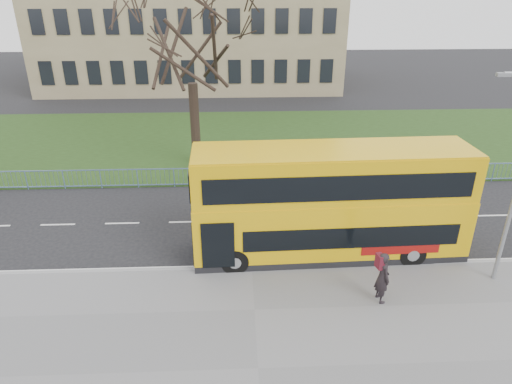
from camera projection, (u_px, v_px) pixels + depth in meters
ground at (251, 249)px, 19.53m from camera, size 120.00×120.00×0.00m
pavement at (258, 370)px, 13.40m from camera, size 80.00×10.50×0.12m
kerb at (252, 268)px, 18.10m from camera, size 80.00×0.20×0.14m
grass_verge at (244, 141)px, 32.45m from camera, size 80.00×15.40×0.08m
guard_railing at (247, 176)px, 25.27m from camera, size 40.00×0.12×1.10m
bare_tree at (192, 67)px, 25.93m from camera, size 8.24×8.24×11.77m
civic_building at (192, 15)px, 48.04m from camera, size 30.00×15.00×14.00m
yellow_bus at (331, 201)px, 18.18m from camera, size 10.98×2.92×4.57m
pedestrian at (382, 277)px, 15.82m from camera, size 0.59×0.78×1.94m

